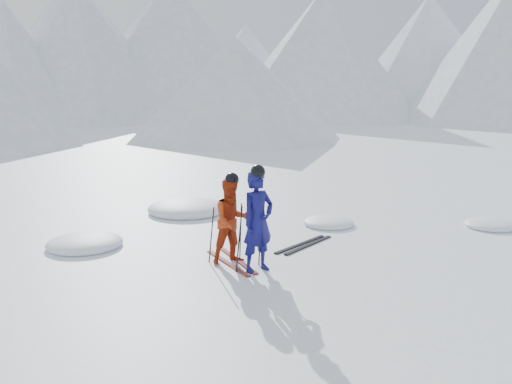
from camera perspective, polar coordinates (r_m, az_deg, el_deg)
ground at (r=12.01m, az=6.82°, el=-4.74°), size 160.00×160.00×0.00m
mountain_range at (r=45.80m, az=-20.82°, el=14.54°), size 106.15×62.94×15.53m
skier_blue at (r=9.55m, az=0.19°, el=-3.13°), size 0.68×0.47×1.81m
skier_red at (r=10.03m, az=-2.52°, el=-3.07°), size 0.88×0.75×1.60m
pole_blue_left at (r=9.56m, az=-1.78°, el=-4.98°), size 0.12×0.08×1.20m
pole_blue_right at (r=9.96m, az=0.44°, el=-4.33°), size 0.12×0.07×1.20m
pole_red_left at (r=10.14m, az=-4.71°, el=-4.51°), size 0.11×0.09×1.06m
pole_red_right at (r=10.39m, az=-1.63°, el=-4.10°), size 0.11×0.08×1.06m
ski_worn_left at (r=10.18m, az=-3.03°, el=-7.45°), size 0.37×1.69×0.03m
ski_worn_right at (r=10.32m, az=-1.93°, el=-7.20°), size 0.49×1.67×0.03m
ski_loose_a at (r=11.38m, az=4.68°, el=-5.50°), size 1.68×0.46×0.03m
ski_loose_b at (r=11.34m, az=5.57°, el=-5.58°), size 1.67×0.52×0.03m
snow_lumps at (r=13.34m, az=-4.82°, el=-3.12°), size 9.49×7.37×0.46m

